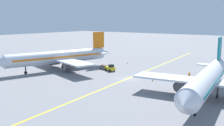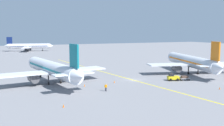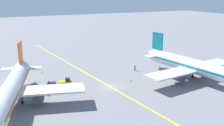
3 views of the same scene
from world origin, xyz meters
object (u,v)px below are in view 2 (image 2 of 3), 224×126
(airplane_distant_taxiing, at_px, (29,46))
(traffic_cone_by_wingtip, at_px, (64,106))
(traffic_cone_mid_apron, at_px, (220,88))
(baggage_cart_trailing, at_px, (185,78))
(baggage_tug_white, at_px, (173,77))
(traffic_cone_far_edge, at_px, (114,82))
(airplane_adjacent_stand, at_px, (191,62))
(airplane_at_gate, at_px, (52,69))
(traffic_cone_near_nose, at_px, (84,85))
(ground_crew_worker, at_px, (106,87))

(airplane_distant_taxiing, distance_m, traffic_cone_by_wingtip, 139.37)
(traffic_cone_mid_apron, bearing_deg, baggage_cart_trailing, 89.33)
(baggage_tug_white, height_order, traffic_cone_far_edge, baggage_tug_white)
(airplane_adjacent_stand, relative_size, baggage_cart_trailing, 12.01)
(airplane_distant_taxiing, distance_m, baggage_cart_trailing, 129.88)
(airplane_at_gate, distance_m, baggage_cart_trailing, 35.35)
(traffic_cone_mid_apron, xyz_separation_m, traffic_cone_far_edge, (-18.60, 17.26, 0.00))
(airplane_distant_taxiing, xyz_separation_m, baggage_tug_white, (20.67, -126.63, -2.44))
(airplane_adjacent_stand, height_order, traffic_cone_mid_apron, airplane_adjacent_stand)
(airplane_distant_taxiing, height_order, baggage_cart_trailing, airplane_distant_taxiing)
(airplane_at_gate, relative_size, baggage_cart_trailing, 12.22)
(baggage_tug_white, xyz_separation_m, traffic_cone_far_edge, (-15.61, 4.04, -0.63))
(traffic_cone_near_nose, relative_size, traffic_cone_mid_apron, 1.00)
(ground_crew_worker, bearing_deg, traffic_cone_far_edge, 53.37)
(traffic_cone_near_nose, xyz_separation_m, traffic_cone_mid_apron, (27.08, -16.28, 0.00))
(airplane_distant_taxiing, bearing_deg, traffic_cone_mid_apron, -80.40)
(baggage_tug_white, xyz_separation_m, traffic_cone_by_wingtip, (-33.22, -12.14, -0.63))
(baggage_cart_trailing, bearing_deg, airplane_adjacent_stand, 40.63)
(airplane_adjacent_stand, height_order, traffic_cone_far_edge, airplane_adjacent_stand)
(airplane_at_gate, relative_size, traffic_cone_by_wingtip, 64.58)
(ground_crew_worker, relative_size, traffic_cone_by_wingtip, 3.05)
(baggage_cart_trailing, distance_m, traffic_cone_by_wingtip, 38.02)
(baggage_tug_white, bearing_deg, traffic_cone_mid_apron, -77.25)
(ground_crew_worker, relative_size, traffic_cone_mid_apron, 3.05)
(airplane_adjacent_stand, relative_size, traffic_cone_far_edge, 63.47)
(baggage_cart_trailing, xyz_separation_m, traffic_cone_far_edge, (-18.74, 5.06, -0.49))
(traffic_cone_near_nose, distance_m, traffic_cone_mid_apron, 31.59)
(airplane_adjacent_stand, xyz_separation_m, baggage_cart_trailing, (-9.66, -8.29, -2.95))
(traffic_cone_by_wingtip, height_order, traffic_cone_far_edge, same)
(traffic_cone_near_nose, bearing_deg, traffic_cone_far_edge, 6.64)
(baggage_cart_trailing, xyz_separation_m, ground_crew_worker, (-24.63, -2.86, 0.15))
(baggage_tug_white, relative_size, ground_crew_worker, 1.97)
(baggage_tug_white, height_order, ground_crew_worker, baggage_tug_white)
(traffic_cone_mid_apron, bearing_deg, traffic_cone_near_nose, 148.99)
(airplane_distant_taxiing, bearing_deg, ground_crew_worker, -90.36)
(baggage_tug_white, bearing_deg, airplane_adjacent_stand, 29.59)
(baggage_tug_white, height_order, traffic_cone_mid_apron, baggage_tug_white)
(airplane_distant_taxiing, xyz_separation_m, ground_crew_worker, (-0.83, -130.51, -2.43))
(airplane_at_gate, xyz_separation_m, traffic_cone_near_nose, (6.13, -7.28, -3.43))
(traffic_cone_by_wingtip, bearing_deg, traffic_cone_far_edge, 42.58)
(traffic_cone_mid_apron, bearing_deg, airplane_adjacent_stand, 64.43)
(traffic_cone_near_nose, height_order, traffic_cone_mid_apron, same)
(baggage_cart_trailing, bearing_deg, airplane_distant_taxiing, 100.56)
(traffic_cone_mid_apron, bearing_deg, traffic_cone_by_wingtip, 178.29)
(airplane_adjacent_stand, distance_m, ground_crew_worker, 36.17)
(traffic_cone_mid_apron, relative_size, traffic_cone_by_wingtip, 1.00)
(baggage_tug_white, distance_m, traffic_cone_by_wingtip, 35.37)
(traffic_cone_near_nose, bearing_deg, airplane_adjacent_stand, 6.52)
(airplane_distant_taxiing, height_order, traffic_cone_far_edge, airplane_distant_taxiing)
(airplane_at_gate, height_order, baggage_cart_trailing, airplane_at_gate)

